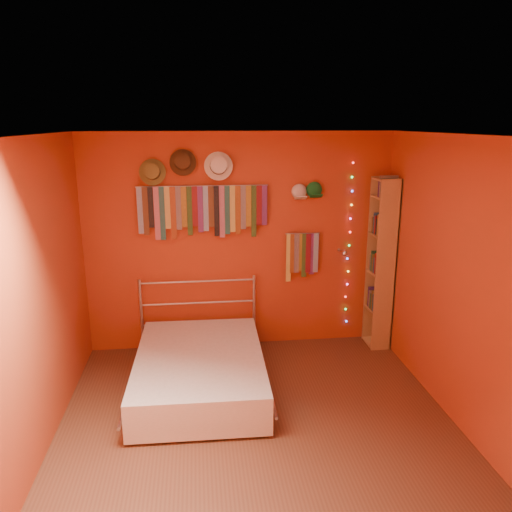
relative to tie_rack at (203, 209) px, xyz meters
name	(u,v)px	position (x,y,z in m)	size (l,w,h in m)	color
ground	(258,428)	(0.42, -1.69, -1.67)	(3.50, 3.50, 0.00)	brown
back_wall	(240,243)	(0.42, 0.06, -0.42)	(3.50, 0.02, 2.50)	#A62C1A
right_wall	(462,285)	(2.17, -1.69, -0.42)	(0.02, 3.50, 2.50)	#A62C1A
left_wall	(34,302)	(-1.33, -1.69, -0.42)	(0.02, 3.50, 2.50)	#A62C1A
ceiling	(259,135)	(0.42, -1.69, 0.83)	(3.50, 3.50, 0.02)	white
tie_rack	(203,209)	(0.00, 0.00, 0.00)	(1.45, 0.03, 0.60)	#B3B3B8
small_tie_rack	(302,253)	(1.13, 0.00, -0.55)	(0.40, 0.03, 0.58)	#B3B3B8
fedora_olive	(152,172)	(-0.52, -0.03, 0.41)	(0.29, 0.15, 0.28)	olive
fedora_brown	(183,162)	(-0.20, -0.03, 0.51)	(0.29, 0.15, 0.28)	#432C18
fedora_white	(219,166)	(0.18, -0.03, 0.47)	(0.31, 0.17, 0.31)	white
cap_white	(299,192)	(1.09, 0.01, 0.17)	(0.18, 0.22, 0.18)	silver
cap_green	(314,190)	(1.26, 0.01, 0.19)	(0.18, 0.23, 0.18)	#19712C
fairy_lights	(349,245)	(1.70, 0.02, -0.48)	(0.05, 0.02, 1.94)	#FF3333
reading_lamp	(344,253)	(1.59, -0.15, -0.52)	(0.06, 0.28, 0.08)	#B3B3B8
bookshelf	(384,263)	(2.07, -0.16, -0.65)	(0.25, 0.34, 2.00)	#A6824B
bed	(200,370)	(-0.08, -0.96, -1.46)	(1.37, 1.84, 0.88)	#B3B3B8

